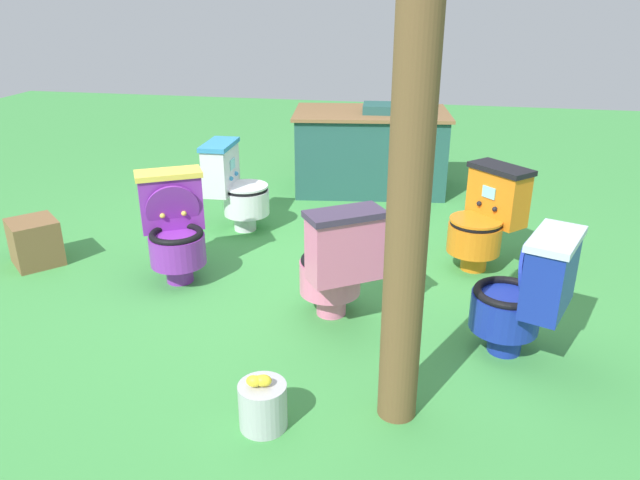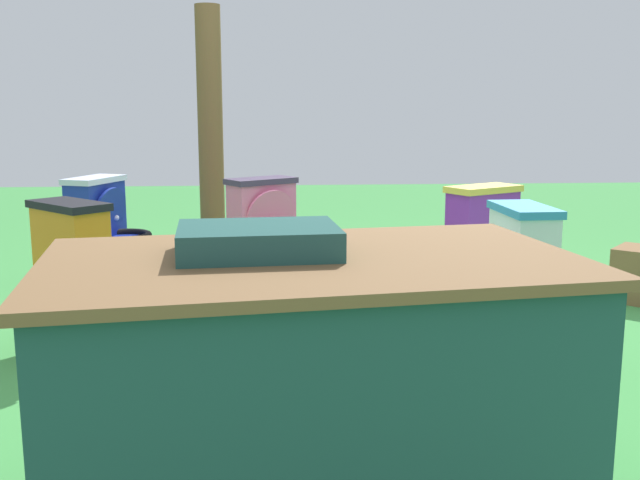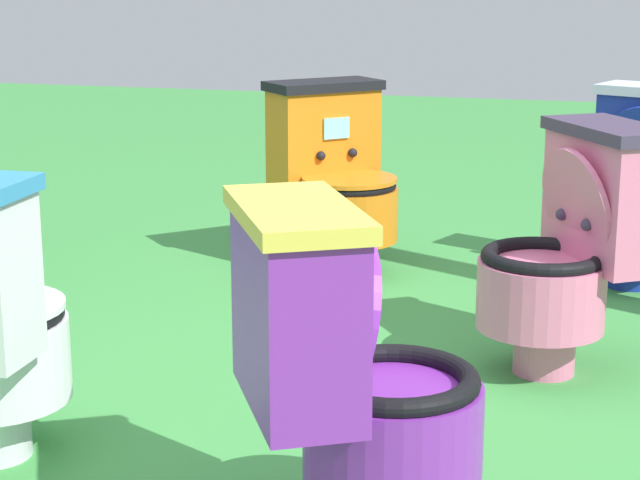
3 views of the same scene
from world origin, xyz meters
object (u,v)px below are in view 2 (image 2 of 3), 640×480
at_px(toilet_orange, 93,270).
at_px(toilet_pink, 271,235).
at_px(toilet_purple, 468,243).
at_px(wooden_post, 211,139).
at_px(toilet_white, 498,281).
at_px(vendor_table, 312,387).
at_px(toilet_blue, 111,232).
at_px(lemon_bucket, 292,245).

relative_size(toilet_orange, toilet_pink, 1.00).
height_order(toilet_purple, wooden_post, wooden_post).
distance_m(toilet_white, vendor_table, 1.61).
distance_m(toilet_blue, lemon_bucket, 1.48).
bearing_deg(toilet_white, toilet_purple, -8.77).
relative_size(toilet_purple, lemon_bucket, 2.63).
bearing_deg(toilet_orange, vendor_table, -13.95).
relative_size(toilet_pink, vendor_table, 0.46).
relative_size(toilet_orange, vendor_table, 0.46).
bearing_deg(lemon_bucket, toilet_pink, 80.92).
height_order(toilet_blue, toilet_white, same).
distance_m(toilet_blue, wooden_post, 1.03).
height_order(toilet_pink, lemon_bucket, toilet_pink).
bearing_deg(toilet_pink, toilet_white, 95.31).
xyz_separation_m(toilet_white, vendor_table, (0.95, 1.30, 0.02)).
xyz_separation_m(vendor_table, lemon_bucket, (-0.06, -3.61, -0.28)).
bearing_deg(lemon_bucket, toilet_orange, 61.63).
bearing_deg(vendor_table, toilet_white, -126.24).
height_order(toilet_white, lemon_bucket, toilet_white).
bearing_deg(toilet_orange, toilet_pink, 91.49).
relative_size(toilet_blue, toilet_orange, 1.00).
bearing_deg(toilet_purple, lemon_bucket, 96.54).
height_order(toilet_pink, toilet_white, same).
relative_size(toilet_white, vendor_table, 0.46).
bearing_deg(toilet_white, toilet_blue, 52.48).
bearing_deg(vendor_table, toilet_pink, -87.70).
height_order(toilet_orange, toilet_white, same).
bearing_deg(lemon_bucket, toilet_white, 111.00).
bearing_deg(toilet_orange, toilet_purple, 60.57).
distance_m(toilet_purple, toilet_pink, 1.22).
bearing_deg(toilet_pink, wooden_post, -95.85).
bearing_deg(lemon_bucket, toilet_purple, 125.93).
xyz_separation_m(toilet_purple, toilet_white, (0.11, 0.94, -0.00)).
bearing_deg(toilet_blue, lemon_bucket, 146.03).
xyz_separation_m(toilet_purple, wooden_post, (1.59, -1.17, 0.56)).
relative_size(toilet_pink, toilet_white, 1.00).
xyz_separation_m(toilet_pink, wooden_post, (0.43, -0.81, 0.56)).
bearing_deg(toilet_pink, toilet_purple, 128.88).
relative_size(toilet_white, lemon_bucket, 2.63).
distance_m(toilet_blue, toilet_white, 2.57).
relative_size(toilet_orange, toilet_white, 1.00).
bearing_deg(toilet_blue, toilet_orange, 28.71).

